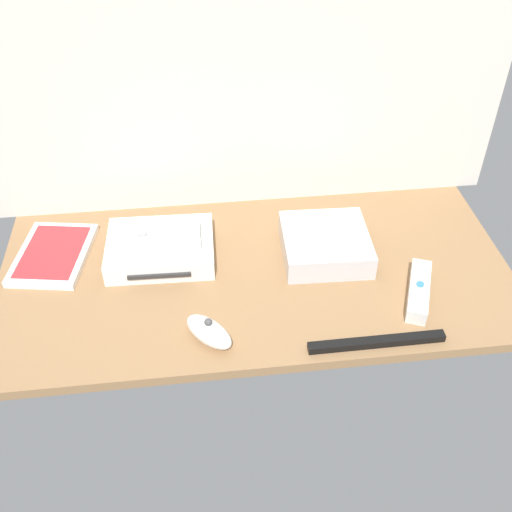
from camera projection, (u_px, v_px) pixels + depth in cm
name	position (u px, v px, depth cm)	size (l,w,h in cm)	color
ground_plane	(256.00, 275.00, 119.61)	(100.00, 48.00, 2.00)	#936D47
back_wall	(241.00, 63.00, 116.72)	(110.00, 1.20, 64.00)	silver
game_console	(161.00, 248.00, 120.92)	(21.51, 17.03, 4.40)	white
mini_computer	(325.00, 244.00, 121.31)	(17.65, 17.65, 5.30)	silver
game_case	(53.00, 254.00, 121.75)	(16.66, 21.05, 1.56)	white
remote_wand	(419.00, 291.00, 112.61)	(8.84, 15.08, 3.40)	white
remote_nunchuk	(209.00, 332.00, 104.16)	(9.92, 10.41, 5.10)	white
remote_classic_pad	(163.00, 237.00, 118.56)	(14.55, 8.27, 2.40)	white
sensor_bar	(377.00, 342.00, 104.16)	(24.00, 1.80, 1.40)	black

